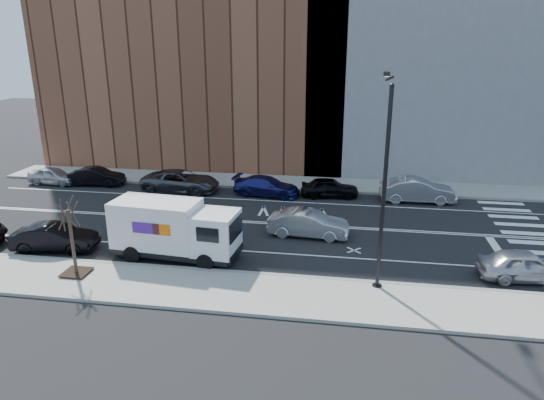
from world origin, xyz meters
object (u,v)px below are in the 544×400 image
(fedex_van, at_px, (174,229))
(far_parked_a, at_px, (54,176))
(near_parked_front, at_px, (526,265))
(driving_sedan, at_px, (308,223))
(far_parked_b, at_px, (97,177))

(fedex_van, distance_m, far_parked_a, 18.10)
(fedex_van, distance_m, near_parked_front, 16.93)
(fedex_van, height_order, driving_sedan, fedex_van)
(near_parked_front, bearing_deg, driving_sedan, 65.21)
(driving_sedan, bearing_deg, near_parked_front, -106.30)
(near_parked_front, bearing_deg, fedex_van, 85.74)
(fedex_van, bearing_deg, driving_sedan, 36.32)
(far_parked_a, bearing_deg, driving_sedan, -105.67)
(fedex_van, distance_m, driving_sedan, 7.65)
(far_parked_a, relative_size, near_parked_front, 0.93)
(driving_sedan, bearing_deg, far_parked_b, 69.19)
(fedex_van, bearing_deg, near_parked_front, 5.58)
(driving_sedan, relative_size, near_parked_front, 1.08)
(driving_sedan, bearing_deg, far_parked_a, 73.54)
(driving_sedan, distance_m, near_parked_front, 11.08)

